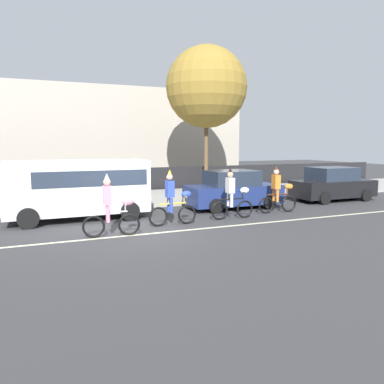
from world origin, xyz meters
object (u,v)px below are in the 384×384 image
Objects in this scene: parade_cyclist_orange at (278,192)px; parade_cyclist_pink at (112,209)px; parked_van_white at (80,185)px; pedestrian_onlooker at (56,180)px; parked_car_navy at (233,190)px; parade_cyclist_cobalt at (173,201)px; parade_cyclist_zebra at (233,196)px; parked_car_black at (333,185)px.

parade_cyclist_pink is at bearing -169.03° from parade_cyclist_orange.
parked_van_white is 5.04m from pedestrian_onlooker.
parked_car_navy is (5.79, 3.01, -0.06)m from parade_cyclist_pink.
parade_cyclist_zebra is (2.42, 0.18, 0.00)m from parade_cyclist_cobalt.
parked_car_navy is at bearing -36.16° from pedestrian_onlooker.
pedestrian_onlooker is (-6.96, 5.09, 0.23)m from parked_car_navy.
parade_cyclist_pink is at bearing -79.35° from parked_van_white.
pedestrian_onlooker is (-1.17, 8.10, 0.17)m from parade_cyclist_pink.
pedestrian_onlooker is (-0.59, 5.00, -0.27)m from parked_van_white.
parade_cyclist_orange is 4.75m from parked_car_black.
parade_cyclist_cobalt is at bearing -39.45° from parked_van_white.
parked_car_navy is (-1.16, 1.66, -0.06)m from parade_cyclist_orange.
parade_cyclist_cobalt is 1.19× the size of pedestrian_onlooker.
parked_car_black is 2.53× the size of pedestrian_onlooker.
parade_cyclist_zebra is 5.67m from parked_van_white.
parade_cyclist_pink is 2.37m from parade_cyclist_cobalt.
parked_van_white reaches higher than pedestrian_onlooker.
parked_car_black is at bearing 17.35° from parade_cyclist_zebra.
pedestrian_onlooker is (-3.41, 7.32, 0.17)m from parade_cyclist_cobalt.
parade_cyclist_orange is 0.47× the size of parked_car_black.
parked_car_black is at bearing 21.14° from parade_cyclist_orange.
parade_cyclist_zebra is at bearing -50.80° from pedestrian_onlooker.
parked_car_black is (9.14, 2.28, -0.06)m from parade_cyclist_cobalt.
parade_cyclist_cobalt is 1.00× the size of parade_cyclist_orange.
parade_cyclist_pink is 7.08m from parade_cyclist_orange.
parade_cyclist_pink reaches higher than parked_car_black.
parked_car_navy is (3.55, 2.23, -0.06)m from parade_cyclist_cobalt.
parade_cyclist_cobalt is 4.74m from parade_cyclist_orange.
parade_cyclist_orange is (6.95, 1.35, 0.00)m from parade_cyclist_pink.
parade_cyclist_zebra is at bearing -22.24° from parked_van_white.
parade_cyclist_orange is at bearing 6.87° from parade_cyclist_cobalt.
parked_car_navy is (1.14, 2.05, -0.06)m from parade_cyclist_zebra.
parade_cyclist_pink is 3.18m from parked_van_white.
parked_car_black is at bearing -21.88° from pedestrian_onlooker.
pedestrian_onlooker is at bearing 96.70° from parked_van_white.
parade_cyclist_zebra is at bearing 11.64° from parade_cyclist_pink.
parade_cyclist_zebra is (4.65, 0.96, 0.00)m from parade_cyclist_pink.
parked_van_white is 3.09× the size of pedestrian_onlooker.
parade_cyclist_pink is 1.00× the size of parade_cyclist_cobalt.
parked_car_navy is at bearing -179.49° from parked_car_black.
parked_van_white is (-5.23, 2.14, 0.44)m from parade_cyclist_zebra.
parade_cyclist_pink is 1.00× the size of parade_cyclist_orange.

